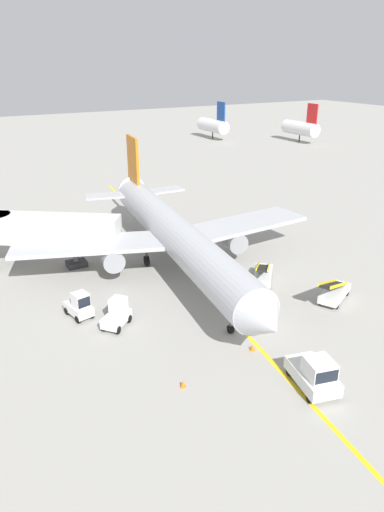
{
  "coord_description": "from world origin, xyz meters",
  "views": [
    {
      "loc": [
        -17.9,
        -23.22,
        17.97
      ],
      "look_at": [
        0.16,
        8.95,
        2.5
      ],
      "focal_mm": 33.14,
      "sensor_mm": 36.0,
      "label": 1
    }
  ],
  "objects_px": {
    "airliner": "(174,233)",
    "safety_cone_nose_left": "(176,243)",
    "pushback_tug": "(315,374)",
    "belt_loader_aft_hold": "(334,292)",
    "baggage_tug_by_cargo_door": "(117,314)",
    "safety_cone_wingtip_left": "(183,384)",
    "jet_bridge": "(40,229)",
    "safety_cone_nose_right": "(205,246)",
    "baggage_cart_loaded": "(260,304)",
    "safety_cone_wingtip_right": "(192,277)",
    "ground_crew_marshaller": "(240,311)",
    "baggage_tug_near_wing": "(79,306)",
    "belt_loader_forward_hold": "(263,274)",
    "safety_cone_tail_area": "(252,347)"
  },
  "relations": [
    {
      "from": "airliner",
      "to": "safety_cone_nose_left",
      "type": "xyz_separation_m",
      "value": [
        2.82,
        4.93,
        -3.2
      ]
    },
    {
      "from": "pushback_tug",
      "to": "belt_loader_aft_hold",
      "type": "bearing_deg",
      "value": 39.56
    },
    {
      "from": "baggage_tug_by_cargo_door",
      "to": "safety_cone_wingtip_left",
      "type": "distance_m",
      "value": 8.55
    },
    {
      "from": "baggage_tug_by_cargo_door",
      "to": "safety_cone_wingtip_left",
      "type": "xyz_separation_m",
      "value": [
        0.83,
        -8.48,
        -0.71
      ]
    },
    {
      "from": "jet_bridge",
      "to": "safety_cone_nose_right",
      "type": "relative_size",
      "value": 27.13
    },
    {
      "from": "airliner",
      "to": "jet_bridge",
      "type": "bearing_deg",
      "value": 147.36
    },
    {
      "from": "baggage_cart_loaded",
      "to": "safety_cone_wingtip_right",
      "type": "distance_m",
      "value": 7.55
    },
    {
      "from": "ground_crew_marshaller",
      "to": "safety_cone_wingtip_left",
      "type": "height_order",
      "value": "ground_crew_marshaller"
    },
    {
      "from": "baggage_tug_by_cargo_door",
      "to": "ground_crew_marshaller",
      "type": "distance_m",
      "value": 8.96
    },
    {
      "from": "baggage_tug_by_cargo_door",
      "to": "baggage_cart_loaded",
      "type": "distance_m",
      "value": 10.89
    },
    {
      "from": "baggage_tug_near_wing",
      "to": "safety_cone_nose_right",
      "type": "bearing_deg",
      "value": 26.2
    },
    {
      "from": "baggage_cart_loaded",
      "to": "safety_cone_wingtip_left",
      "type": "relative_size",
      "value": 7.76
    },
    {
      "from": "airliner",
      "to": "baggage_tug_near_wing",
      "type": "relative_size",
      "value": 13.48
    },
    {
      "from": "pushback_tug",
      "to": "belt_loader_forward_hold",
      "type": "xyz_separation_m",
      "value": [
        6.09,
        12.94,
        -0.22
      ]
    },
    {
      "from": "safety_cone_nose_left",
      "to": "belt_loader_aft_hold",
      "type": "bearing_deg",
      "value": -72.2
    },
    {
      "from": "jet_bridge",
      "to": "safety_cone_wingtip_left",
      "type": "bearing_deg",
      "value": -82.58
    },
    {
      "from": "jet_bridge",
      "to": "safety_cone_tail_area",
      "type": "height_order",
      "value": "jet_bridge"
    },
    {
      "from": "jet_bridge",
      "to": "pushback_tug",
      "type": "distance_m",
      "value": 27.86
    },
    {
      "from": "ground_crew_marshaller",
      "to": "safety_cone_tail_area",
      "type": "xyz_separation_m",
      "value": [
        -1.38,
        -3.46,
        -0.69
      ]
    },
    {
      "from": "safety_cone_nose_left",
      "to": "baggage_cart_loaded",
      "type": "bearing_deg",
      "value": -92.61
    },
    {
      "from": "safety_cone_wingtip_left",
      "to": "safety_cone_wingtip_right",
      "type": "distance_m",
      "value": 14.77
    },
    {
      "from": "airliner",
      "to": "jet_bridge",
      "type": "xyz_separation_m",
      "value": [
        -10.34,
        6.63,
        0.12
      ]
    },
    {
      "from": "jet_bridge",
      "to": "airliner",
      "type": "bearing_deg",
      "value": -32.64
    },
    {
      "from": "baggage_cart_loaded",
      "to": "safety_cone_wingtip_right",
      "type": "bearing_deg",
      "value": 104.42
    },
    {
      "from": "pushback_tug",
      "to": "safety_cone_wingtip_right",
      "type": "bearing_deg",
      "value": 86.41
    },
    {
      "from": "belt_loader_aft_hold",
      "to": "ground_crew_marshaller",
      "type": "xyz_separation_m",
      "value": [
        -8.48,
        0.92,
        0.13
      ]
    },
    {
      "from": "belt_loader_aft_hold",
      "to": "safety_cone_wingtip_left",
      "type": "distance_m",
      "value": 16.12
    },
    {
      "from": "pushback_tug",
      "to": "safety_cone_nose_left",
      "type": "xyz_separation_m",
      "value": [
        3.61,
        24.35,
        -0.77
      ]
    },
    {
      "from": "safety_cone_wingtip_right",
      "to": "belt_loader_aft_hold",
      "type": "bearing_deg",
      "value": -48.34
    },
    {
      "from": "belt_loader_aft_hold",
      "to": "safety_cone_nose_left",
      "type": "relative_size",
      "value": 11.41
    },
    {
      "from": "pushback_tug",
      "to": "ground_crew_marshaller",
      "type": "distance_m",
      "value": 8.39
    },
    {
      "from": "jet_bridge",
      "to": "belt_loader_forward_hold",
      "type": "distance_m",
      "value": 20.6
    },
    {
      "from": "pushback_tug",
      "to": "safety_cone_nose_right",
      "type": "xyz_separation_m",
      "value": [
        5.89,
        22.41,
        -0.77
      ]
    },
    {
      "from": "baggage_tug_by_cargo_door",
      "to": "baggage_cart_loaded",
      "type": "xyz_separation_m",
      "value": [
        10.41,
        -3.18,
        -0.46
      ]
    },
    {
      "from": "safety_cone_nose_left",
      "to": "baggage_tug_by_cargo_door",
      "type": "bearing_deg",
      "value": -132.7
    },
    {
      "from": "baggage_tug_by_cargo_door",
      "to": "safety_cone_nose_left",
      "type": "bearing_deg",
      "value": 47.3
    },
    {
      "from": "baggage_tug_by_cargo_door",
      "to": "safety_cone_wingtip_left",
      "type": "height_order",
      "value": "baggage_tug_by_cargo_door"
    },
    {
      "from": "airliner",
      "to": "belt_loader_forward_hold",
      "type": "distance_m",
      "value": 8.78
    },
    {
      "from": "safety_cone_wingtip_left",
      "to": "jet_bridge",
      "type": "bearing_deg",
      "value": 97.42
    },
    {
      "from": "jet_bridge",
      "to": "safety_cone_nose_left",
      "type": "xyz_separation_m",
      "value": [
        13.16,
        -1.7,
        -3.32
      ]
    },
    {
      "from": "baggage_tug_near_wing",
      "to": "safety_cone_nose_right",
      "type": "distance_m",
      "value": 17.16
    },
    {
      "from": "baggage_cart_loaded",
      "to": "airliner",
      "type": "bearing_deg",
      "value": 101.67
    },
    {
      "from": "belt_loader_aft_hold",
      "to": "safety_cone_nose_left",
      "type": "xyz_separation_m",
      "value": [
        -5.42,
        16.89,
        -0.56
      ]
    },
    {
      "from": "jet_bridge",
      "to": "safety_cone_nose_left",
      "type": "height_order",
      "value": "jet_bridge"
    },
    {
      "from": "jet_bridge",
      "to": "belt_loader_forward_hold",
      "type": "bearing_deg",
      "value": -39.93
    },
    {
      "from": "safety_cone_nose_left",
      "to": "ground_crew_marshaller",
      "type": "bearing_deg",
      "value": -100.84
    },
    {
      "from": "pushback_tug",
      "to": "safety_cone_wingtip_left",
      "type": "xyz_separation_m",
      "value": [
        -6.66,
        3.83,
        -0.77
      ]
    },
    {
      "from": "baggage_tug_by_cargo_door",
      "to": "safety_cone_wingtip_right",
      "type": "height_order",
      "value": "baggage_tug_by_cargo_door"
    },
    {
      "from": "pushback_tug",
      "to": "safety_cone_wingtip_left",
      "type": "distance_m",
      "value": 7.73
    },
    {
      "from": "baggage_cart_loaded",
      "to": "ground_crew_marshaller",
      "type": "height_order",
      "value": "ground_crew_marshaller"
    }
  ]
}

